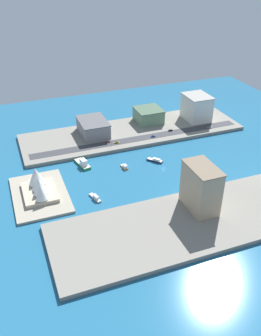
# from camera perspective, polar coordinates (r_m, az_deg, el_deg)

# --- Properties ---
(ground_plane) EXTENTS (440.00, 440.00, 0.00)m
(ground_plane) POSITION_cam_1_polar(r_m,az_deg,el_deg) (341.26, 5.16, -0.05)
(ground_plane) COLOR #23668E
(quay_west) EXTENTS (70.00, 240.00, 3.37)m
(quay_west) POSITION_cam_1_polar(r_m,az_deg,el_deg) (284.15, 12.10, -7.51)
(quay_west) COLOR gray
(quay_west) RESTS_ON ground_plane
(quay_east) EXTENTS (70.00, 240.00, 3.37)m
(quay_east) POSITION_cam_1_polar(r_m,az_deg,el_deg) (404.48, 0.34, 5.60)
(quay_east) COLOR gray
(quay_east) RESTS_ON ground_plane
(peninsula_point) EXTENTS (66.40, 43.82, 2.00)m
(peninsula_point) POSITION_cam_1_polar(r_m,az_deg,el_deg) (311.98, -13.87, -4.02)
(peninsula_point) COLOR #A89E89
(peninsula_point) RESTS_ON ground_plane
(road_strip) EXTENTS (11.84, 228.00, 0.15)m
(road_strip) POSITION_cam_1_polar(r_m,az_deg,el_deg) (386.85, 1.43, 4.63)
(road_strip) COLOR #38383D
(road_strip) RESTS_ON quay_east
(water_taxi_orange) EXTENTS (10.68, 4.80, 3.69)m
(water_taxi_orange) POSITION_cam_1_polar(r_m,az_deg,el_deg) (339.78, -0.93, 0.22)
(water_taxi_orange) COLOR orange
(water_taxi_orange) RESTS_ON ground_plane
(tugboat_red) EXTENTS (14.70, 13.03, 3.32)m
(tugboat_red) POSITION_cam_1_polar(r_m,az_deg,el_deg) (344.49, 11.69, -0.07)
(tugboat_red) COLOR red
(tugboat_red) RESTS_ON ground_plane
(ferry_green_doubledeck) EXTENTS (23.93, 11.51, 7.31)m
(ferry_green_doubledeck) POSITION_cam_1_polar(r_m,az_deg,el_deg) (345.96, -7.43, 0.72)
(ferry_green_doubledeck) COLOR #2D8C4C
(ferry_green_doubledeck) RESTS_ON ground_plane
(patrol_launch_navy) EXTENTS (14.49, 13.29, 3.51)m
(patrol_launch_navy) POSITION_cam_1_polar(r_m,az_deg,el_deg) (350.95, 3.81, 1.21)
(patrol_launch_navy) COLOR #1E284C
(patrol_launch_navy) RESTS_ON ground_plane
(yacht_sleek_gray) EXTENTS (15.60, 7.08, 3.87)m
(yacht_sleek_gray) POSITION_cam_1_polar(r_m,az_deg,el_deg) (300.29, -5.50, -4.57)
(yacht_sleek_gray) COLOR #999EA3
(yacht_sleek_gray) RESTS_ON ground_plane
(warehouse_low_gray) EXTENTS (40.16, 28.64, 15.28)m
(warehouse_low_gray) POSITION_cam_1_polar(r_m,az_deg,el_deg) (395.98, -5.82, 6.35)
(warehouse_low_gray) COLOR gray
(warehouse_low_gray) RESTS_ON quay_east
(terminal_long_green) EXTENTS (29.89, 29.12, 15.22)m
(terminal_long_green) POSITION_cam_1_polar(r_m,az_deg,el_deg) (424.08, 2.81, 8.20)
(terminal_long_green) COLOR slate
(terminal_long_green) RESTS_ON quay_east
(hotel_broad_white) EXTENTS (32.64, 26.70, 28.67)m
(hotel_broad_white) POSITION_cam_1_polar(r_m,az_deg,el_deg) (434.19, 10.21, 9.25)
(hotel_broad_white) COLOR silver
(hotel_broad_white) RESTS_ON quay_east
(apartment_midrise_tan) EXTENTS (32.37, 19.17, 36.37)m
(apartment_midrise_tan) POSITION_cam_1_polar(r_m,az_deg,el_deg) (279.29, 10.86, -3.05)
(apartment_midrise_tan) COLOR tan
(apartment_midrise_tan) RESTS_ON quay_west
(hatchback_blue) EXTENTS (2.01, 5.05, 1.61)m
(hatchback_blue) POSITION_cam_1_polar(r_m,az_deg,el_deg) (389.92, 3.53, 4.95)
(hatchback_blue) COLOR black
(hatchback_blue) RESTS_ON road_strip
(suv_black) EXTENTS (1.94, 4.89, 1.57)m
(suv_black) POSITION_cam_1_polar(r_m,az_deg,el_deg) (404.86, 6.22, 5.85)
(suv_black) COLOR black
(suv_black) RESTS_ON road_strip
(sedan_silver) EXTENTS (2.04, 5.10, 1.47)m
(sedan_silver) POSITION_cam_1_polar(r_m,az_deg,el_deg) (418.61, 12.21, 6.18)
(sedan_silver) COLOR black
(sedan_silver) RESTS_ON road_strip
(taxi_yellow_cab) EXTENTS (1.83, 4.79, 1.48)m
(taxi_yellow_cab) POSITION_cam_1_polar(r_m,az_deg,el_deg) (376.74, -2.15, 3.99)
(taxi_yellow_cab) COLOR black
(taxi_yellow_cab) RESTS_ON road_strip
(pickup_red) EXTENTS (1.84, 4.62, 1.59)m
(pickup_red) POSITION_cam_1_polar(r_m,az_deg,el_deg) (378.37, -3.53, 4.08)
(pickup_red) COLOR black
(pickup_red) RESTS_ON road_strip
(traffic_light_waterfront) EXTENTS (0.36, 0.36, 6.50)m
(traffic_light_waterfront) POSITION_cam_1_polar(r_m,az_deg,el_deg) (368.82, -3.04, 3.94)
(traffic_light_waterfront) COLOR black
(traffic_light_waterfront) RESTS_ON quay_east
(opera_landmark) EXTENTS (37.86, 26.49, 18.11)m
(opera_landmark) POSITION_cam_1_polar(r_m,az_deg,el_deg) (308.65, -14.10, -2.60)
(opera_landmark) COLOR #BCAD93
(opera_landmark) RESTS_ON peninsula_point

